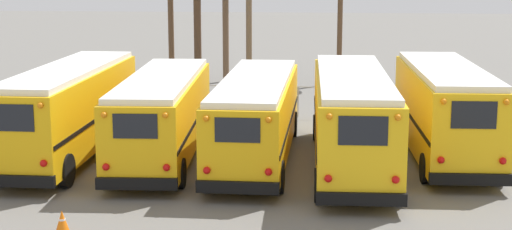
{
  "coord_description": "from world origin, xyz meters",
  "views": [
    {
      "loc": [
        2.49,
        -27.53,
        7.03
      ],
      "look_at": [
        0.0,
        -0.41,
        1.63
      ],
      "focal_mm": 55.0,
      "sensor_mm": 36.0,
      "label": 1
    }
  ],
  "objects_px": {
    "school_bus_0": "(70,108)",
    "utility_pole": "(249,22)",
    "traffic_cone": "(62,221)",
    "school_bus_1": "(162,114)",
    "school_bus_4": "(445,109)",
    "school_bus_3": "(352,117)",
    "school_bus_2": "(256,115)"
  },
  "relations": [
    {
      "from": "utility_pole",
      "to": "traffic_cone",
      "type": "relative_size",
      "value": 13.41
    },
    {
      "from": "school_bus_4",
      "to": "traffic_cone",
      "type": "height_order",
      "value": "school_bus_4"
    },
    {
      "from": "traffic_cone",
      "to": "school_bus_1",
      "type": "bearing_deg",
      "value": 82.47
    },
    {
      "from": "utility_pole",
      "to": "traffic_cone",
      "type": "bearing_deg",
      "value": -98.36
    },
    {
      "from": "school_bus_3",
      "to": "traffic_cone",
      "type": "bearing_deg",
      "value": -137.02
    },
    {
      "from": "school_bus_1",
      "to": "school_bus_3",
      "type": "bearing_deg",
      "value": -5.65
    },
    {
      "from": "school_bus_2",
      "to": "utility_pole",
      "type": "height_order",
      "value": "utility_pole"
    },
    {
      "from": "school_bus_0",
      "to": "school_bus_1",
      "type": "relative_size",
      "value": 1.01
    },
    {
      "from": "school_bus_3",
      "to": "utility_pole",
      "type": "xyz_separation_m",
      "value": [
        -4.82,
        12.78,
        2.19
      ]
    },
    {
      "from": "school_bus_2",
      "to": "school_bus_3",
      "type": "height_order",
      "value": "school_bus_3"
    },
    {
      "from": "school_bus_4",
      "to": "utility_pole",
      "type": "distance_m",
      "value": 13.94
    },
    {
      "from": "traffic_cone",
      "to": "school_bus_0",
      "type": "bearing_deg",
      "value": 106.55
    },
    {
      "from": "traffic_cone",
      "to": "school_bus_4",
      "type": "bearing_deg",
      "value": 38.79
    },
    {
      "from": "school_bus_0",
      "to": "school_bus_2",
      "type": "relative_size",
      "value": 0.98
    },
    {
      "from": "school_bus_0",
      "to": "school_bus_3",
      "type": "height_order",
      "value": "school_bus_0"
    },
    {
      "from": "school_bus_0",
      "to": "utility_pole",
      "type": "bearing_deg",
      "value": 66.72
    },
    {
      "from": "school_bus_0",
      "to": "school_bus_3",
      "type": "relative_size",
      "value": 0.95
    },
    {
      "from": "school_bus_2",
      "to": "school_bus_4",
      "type": "xyz_separation_m",
      "value": [
        6.72,
        1.03,
        0.16
      ]
    },
    {
      "from": "utility_pole",
      "to": "traffic_cone",
      "type": "distance_m",
      "value": 20.56
    },
    {
      "from": "school_bus_0",
      "to": "utility_pole",
      "type": "distance_m",
      "value": 13.48
    },
    {
      "from": "school_bus_3",
      "to": "traffic_cone",
      "type": "xyz_separation_m",
      "value": [
        -7.76,
        -7.23,
        -1.5
      ]
    },
    {
      "from": "utility_pole",
      "to": "school_bus_1",
      "type": "bearing_deg",
      "value": -98.9
    },
    {
      "from": "school_bus_0",
      "to": "school_bus_3",
      "type": "xyz_separation_m",
      "value": [
        10.08,
        -0.56,
        -0.01
      ]
    },
    {
      "from": "school_bus_1",
      "to": "school_bus_4",
      "type": "distance_m",
      "value": 10.13
    },
    {
      "from": "school_bus_1",
      "to": "traffic_cone",
      "type": "bearing_deg",
      "value": -97.53
    },
    {
      "from": "school_bus_3",
      "to": "utility_pole",
      "type": "bearing_deg",
      "value": 110.67
    },
    {
      "from": "school_bus_3",
      "to": "school_bus_2",
      "type": "bearing_deg",
      "value": 168.6
    },
    {
      "from": "school_bus_0",
      "to": "traffic_cone",
      "type": "distance_m",
      "value": 8.27
    },
    {
      "from": "school_bus_4",
      "to": "utility_pole",
      "type": "height_order",
      "value": "utility_pole"
    },
    {
      "from": "school_bus_2",
      "to": "traffic_cone",
      "type": "relative_size",
      "value": 18.63
    },
    {
      "from": "school_bus_2",
      "to": "school_bus_3",
      "type": "bearing_deg",
      "value": -11.4
    },
    {
      "from": "school_bus_0",
      "to": "traffic_cone",
      "type": "bearing_deg",
      "value": -73.45
    }
  ]
}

